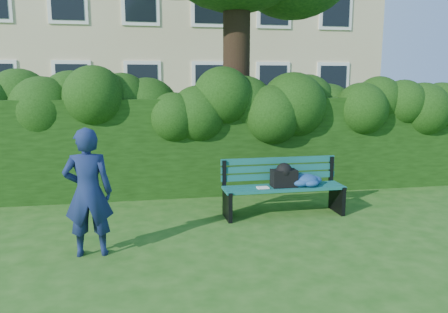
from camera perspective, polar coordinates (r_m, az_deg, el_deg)
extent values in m
plane|color=#205415|center=(6.49, 0.98, -9.20)|extent=(80.00, 80.00, 0.00)
cube|color=white|center=(16.16, -19.20, 8.94)|extent=(1.30, 0.08, 1.60)
cube|color=black|center=(16.12, -19.22, 8.94)|extent=(1.05, 0.04, 1.35)
cube|color=white|center=(15.99, -10.56, 9.31)|extent=(1.30, 0.08, 1.60)
cube|color=black|center=(15.95, -10.56, 9.31)|extent=(1.05, 0.04, 1.35)
cube|color=white|center=(16.17, -1.91, 9.48)|extent=(1.30, 0.08, 1.60)
cube|color=black|center=(16.13, -1.88, 9.48)|extent=(1.05, 0.04, 1.35)
cube|color=white|center=(16.70, 6.38, 9.44)|extent=(1.30, 0.08, 1.60)
cube|color=black|center=(16.66, 6.42, 9.44)|extent=(1.05, 0.04, 1.35)
cube|color=white|center=(17.54, 14.00, 9.23)|extent=(1.30, 0.08, 1.60)
cube|color=black|center=(17.51, 14.05, 9.23)|extent=(1.05, 0.04, 1.35)
cube|color=white|center=(16.21, -10.89, 19.26)|extent=(1.30, 0.08, 1.60)
cube|color=black|center=(16.17, -10.89, 19.28)|extent=(1.05, 0.04, 1.35)
cube|color=white|center=(16.39, -1.97, 19.31)|extent=(1.30, 0.08, 1.60)
cube|color=black|center=(16.35, -1.94, 19.34)|extent=(1.05, 0.04, 1.35)
cube|color=white|center=(16.91, 6.57, 18.97)|extent=(1.30, 0.08, 1.60)
cube|color=black|center=(16.87, 6.61, 18.98)|extent=(1.05, 0.04, 1.35)
cube|color=white|center=(17.75, 14.40, 18.30)|extent=(1.30, 0.08, 1.60)
cube|color=black|center=(17.71, 14.45, 18.31)|extent=(1.05, 0.04, 1.35)
cube|color=black|center=(8.39, -1.99, 1.52)|extent=(10.00, 1.00, 1.80)
cylinder|color=black|center=(8.99, 1.64, 13.07)|extent=(0.54, 0.54, 5.24)
cube|color=#10544E|center=(6.82, 8.31, -4.41)|extent=(1.93, 0.12, 0.04)
cube|color=#10544E|center=(6.93, 7.98, -4.17)|extent=(1.93, 0.12, 0.04)
cube|color=#10544E|center=(7.04, 7.66, -3.94)|extent=(1.93, 0.12, 0.04)
cube|color=#10544E|center=(7.15, 7.35, -3.72)|extent=(1.93, 0.12, 0.04)
cube|color=#10544E|center=(7.19, 7.18, -2.56)|extent=(1.93, 0.06, 0.10)
cube|color=#10544E|center=(7.18, 7.17, -1.53)|extent=(1.93, 0.06, 0.10)
cube|color=#10544E|center=(7.16, 7.17, -0.50)|extent=(1.93, 0.06, 0.10)
cube|color=black|center=(6.81, 0.44, -6.33)|extent=(0.07, 0.50, 0.44)
cube|color=black|center=(6.95, 0.01, -2.34)|extent=(0.06, 0.06, 0.45)
cube|color=black|center=(6.70, 0.52, -4.65)|extent=(0.07, 0.42, 0.05)
cube|color=black|center=(7.38, 14.53, -5.36)|extent=(0.07, 0.50, 0.44)
cube|color=black|center=(7.51, 13.82, -1.69)|extent=(0.06, 0.06, 0.45)
cube|color=black|center=(7.28, 14.78, -3.79)|extent=(0.07, 0.42, 0.05)
cube|color=white|center=(6.82, 5.09, -4.07)|extent=(0.18, 0.13, 0.02)
cube|color=black|center=(6.95, 7.83, -2.81)|extent=(0.40, 0.24, 0.27)
imported|color=#162350|center=(5.53, -17.32, -4.51)|extent=(0.58, 0.38, 1.58)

